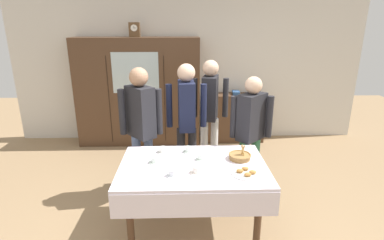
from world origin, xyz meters
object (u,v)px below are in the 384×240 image
(wall_cabinet, at_px, (139,92))
(tea_cup_center, at_px, (173,173))
(tea_cup_back_edge, at_px, (196,170))
(person_behind_table_right, at_px, (141,121))
(tea_cup_mid_right, at_px, (188,150))
(bookshelf_low, at_px, (235,117))
(tea_cup_front_edge, at_px, (155,160))
(book_stack, at_px, (236,93))
(pastry_plate, at_px, (246,173))
(spoon_front_edge, at_px, (150,180))
(mantel_clock, at_px, (134,30))
(tea_cup_far_right, at_px, (163,150))
(bread_basket, at_px, (240,156))
(person_behind_table_left, at_px, (210,106))
(spoon_center, at_px, (188,161))
(person_by_cabinet, at_px, (186,114))
(tea_cup_near_left, at_px, (201,157))
(person_near_right_end, at_px, (251,126))
(dining_table, at_px, (193,176))

(wall_cabinet, height_order, tea_cup_center, wall_cabinet)
(tea_cup_back_edge, distance_m, person_behind_table_right, 1.10)
(tea_cup_mid_right, bearing_deg, bookshelf_low, 68.26)
(tea_cup_front_edge, relative_size, tea_cup_mid_right, 1.00)
(book_stack, relative_size, pastry_plate, 0.81)
(tea_cup_center, height_order, spoon_front_edge, tea_cup_center)
(mantel_clock, height_order, bookshelf_low, mantel_clock)
(tea_cup_far_right, distance_m, bread_basket, 0.85)
(mantel_clock, relative_size, person_behind_table_left, 0.14)
(tea_cup_front_edge, height_order, person_behind_table_left, person_behind_table_left)
(tea_cup_center, relative_size, spoon_center, 1.09)
(tea_cup_mid_right, xyz_separation_m, bread_basket, (0.54, -0.20, 0.01))
(book_stack, distance_m, pastry_plate, 2.85)
(tea_cup_front_edge, relative_size, person_by_cabinet, 0.08)
(tea_cup_front_edge, bearing_deg, person_by_cabinet, 69.07)
(tea_cup_front_edge, distance_m, person_behind_table_right, 0.71)
(mantel_clock, height_order, tea_cup_front_edge, mantel_clock)
(tea_cup_center, bearing_deg, tea_cup_near_left, 50.01)
(bookshelf_low, height_order, tea_cup_center, bookshelf_low)
(tea_cup_center, bearing_deg, tea_cup_far_right, 103.20)
(person_by_cabinet, bearing_deg, tea_cup_front_edge, -110.93)
(pastry_plate, relative_size, spoon_center, 2.35)
(person_near_right_end, xyz_separation_m, person_behind_table_left, (-0.45, 0.67, 0.08))
(tea_cup_front_edge, bearing_deg, spoon_front_edge, -92.60)
(dining_table, relative_size, pastry_plate, 5.34)
(spoon_center, bearing_deg, wall_cabinet, 108.98)
(wall_cabinet, xyz_separation_m, tea_cup_far_right, (0.57, -2.23, -0.16))
(tea_cup_mid_right, distance_m, spoon_center, 0.24)
(person_by_cabinet, bearing_deg, spoon_center, -89.52)
(book_stack, xyz_separation_m, bread_basket, (-0.37, -2.49, -0.12))
(tea_cup_front_edge, distance_m, tea_cup_near_left, 0.49)
(person_near_right_end, height_order, person_behind_table_right, person_behind_table_right)
(tea_cup_back_edge, distance_m, spoon_center, 0.27)
(spoon_front_edge, xyz_separation_m, person_by_cabinet, (0.35, 1.25, 0.25))
(tea_cup_far_right, height_order, tea_cup_near_left, same)
(tea_cup_mid_right, distance_m, person_behind_table_right, 0.71)
(wall_cabinet, relative_size, book_stack, 9.65)
(person_near_right_end, bearing_deg, person_behind_table_left, 123.76)
(wall_cabinet, xyz_separation_m, person_by_cabinet, (0.84, -1.62, 0.06))
(person_behind_table_right, bearing_deg, dining_table, -50.13)
(bread_basket, height_order, person_behind_table_right, person_behind_table_right)
(bread_basket, bearing_deg, wall_cabinet, 119.87)
(person_behind_table_right, bearing_deg, tea_cup_back_edge, -53.95)
(tea_cup_mid_right, relative_size, spoon_front_edge, 1.09)
(dining_table, bearing_deg, mantel_clock, 109.37)
(spoon_center, bearing_deg, tea_cup_mid_right, 88.28)
(tea_cup_front_edge, relative_size, person_behind_table_left, 0.08)
(person_by_cabinet, height_order, person_behind_table_right, person_by_cabinet)
(tea_cup_mid_right, bearing_deg, pastry_plate, -44.82)
(tea_cup_near_left, bearing_deg, tea_cup_center, -129.99)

